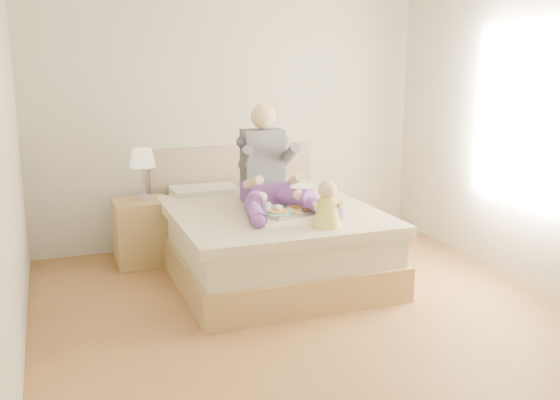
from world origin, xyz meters
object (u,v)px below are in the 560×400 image
object	(u,v)px
bed	(265,236)
baby	(327,208)
adult	(269,175)
nightstand	(142,232)
tray	(287,210)

from	to	relation	value
bed	baby	xyz separation A→B (m)	(0.21, -0.86, 0.44)
adult	baby	size ratio (longest dim) A/B	2.99
nightstand	tray	world-z (taller)	tray
adult	tray	xyz separation A→B (m)	(0.03, -0.35, -0.24)
nightstand	baby	size ratio (longest dim) A/B	1.66
adult	tray	size ratio (longest dim) A/B	2.23
bed	nightstand	world-z (taller)	bed
nightstand	adult	xyz separation A→B (m)	(1.03, -0.62, 0.57)
adult	nightstand	bearing A→B (deg)	150.14
bed	nightstand	xyz separation A→B (m)	(-1.00, 0.59, -0.02)
nightstand	tray	bearing A→B (deg)	-42.68
adult	baby	world-z (taller)	adult
bed	baby	world-z (taller)	bed
bed	nightstand	distance (m)	1.16
tray	nightstand	bearing A→B (deg)	123.78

